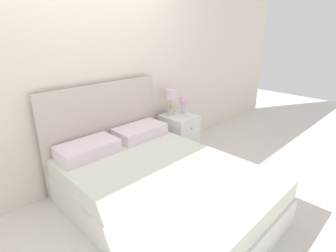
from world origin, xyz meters
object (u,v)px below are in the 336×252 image
Objects in this scene: nightstand at (179,135)px; table_lamp at (171,97)px; bed at (157,184)px; flower_vase at (185,102)px; teacup at (188,115)px.

nightstand is 1.64× the size of table_lamp.
bed is at bearing -141.55° from table_lamp.
bed is 7.72× the size of flower_vase.
bed reaches higher than table_lamp.
table_lamp is 0.35m from teacup.
bed is 1.28m from nightstand.
nightstand is 0.48m from flower_vase.
nightstand is 0.35m from teacup.
teacup is at bearing -120.98° from flower_vase.
table_lamp is at bearing 38.45° from bed.
bed reaches higher than teacup.
bed is at bearing -153.45° from teacup.
nightstand is 0.57m from table_lamp.
table_lamp is 0.23m from flower_vase.
nightstand is at bearing -66.23° from table_lamp.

